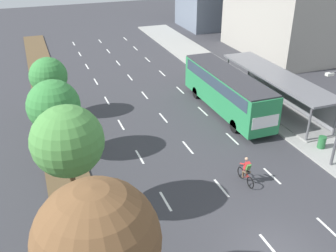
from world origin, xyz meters
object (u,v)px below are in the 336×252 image
object	(u,v)px
bus	(227,88)
median_tree_second	(67,141)
trash_bin	(322,142)
cyclist	(246,171)
median_tree_nearest	(97,241)
median_tree_third	(54,106)
median_tree_fourth	(48,76)
bus_shelter	(278,87)

from	to	relation	value
bus	median_tree_second	bearing A→B (deg)	-146.03
bus	trash_bin	distance (m)	8.59
trash_bin	median_tree_second	bearing A→B (deg)	-175.55
cyclist	median_tree_nearest	world-z (taller)	median_tree_nearest
median_tree_second	median_tree_third	distance (m)	6.57
median_tree_fourth	median_tree_nearest	bearing A→B (deg)	-90.14
median_tree_nearest	median_tree_fourth	size ratio (longest dim) A/B	1.33
trash_bin	median_tree_third	bearing A→B (deg)	162.86
bus	trash_bin	xyz separation A→B (m)	(3.20, -7.83, -1.49)
median_tree_nearest	median_tree_third	size ratio (longest dim) A/B	1.20
cyclist	median_tree_third	distance (m)	12.41
median_tree_third	median_tree_nearest	bearing A→B (deg)	-89.23
median_tree_nearest	median_tree_second	distance (m)	6.52
bus_shelter	median_tree_fourth	size ratio (longest dim) A/B	2.63
bus	cyclist	size ratio (longest dim) A/B	6.20
bus_shelter	trash_bin	size ratio (longest dim) A/B	14.90
median_tree_second	bus	bearing A→B (deg)	33.97
trash_bin	bus_shelter	bearing A→B (deg)	81.19
median_tree_second	median_tree_fourth	xyz separation A→B (m)	(0.12, 13.01, -1.23)
median_tree_third	trash_bin	bearing A→B (deg)	-17.14
median_tree_nearest	bus_shelter	bearing A→B (deg)	39.77
cyclist	median_tree_fourth	bearing A→B (deg)	126.41
cyclist	bus	bearing A→B (deg)	68.61
median_tree_nearest	median_tree_second	bearing A→B (deg)	90.63
bus	median_tree_fourth	distance (m)	14.05
cyclist	median_tree_third	xyz separation A→B (m)	(-9.99, 6.74, 2.97)
bus	median_tree_third	size ratio (longest dim) A/B	2.13
bus_shelter	cyclist	world-z (taller)	bus_shelter
bus	median_tree_second	world-z (taller)	median_tree_second
cyclist	trash_bin	bearing A→B (deg)	12.63
median_tree_third	trash_bin	xyz separation A→B (m)	(16.86, -5.20, -3.19)
cyclist	median_tree_third	bearing A→B (deg)	146.00
median_tree_second	median_tree_fourth	size ratio (longest dim) A/B	1.32
median_tree_nearest	trash_bin	xyz separation A→B (m)	(16.68, 7.81, -3.75)
bus	median_tree_second	size ratio (longest dim) A/B	1.78
median_tree_second	median_tree_fourth	bearing A→B (deg)	89.48
cyclist	median_tree_fourth	distance (m)	16.67
bus	median_tree_fourth	size ratio (longest dim) A/B	2.35
bus_shelter	trash_bin	bearing A→B (deg)	-98.81
median_tree_third	cyclist	bearing A→B (deg)	-34.00
median_tree_nearest	trash_bin	size ratio (longest dim) A/B	7.52
trash_bin	bus	bearing A→B (deg)	112.24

